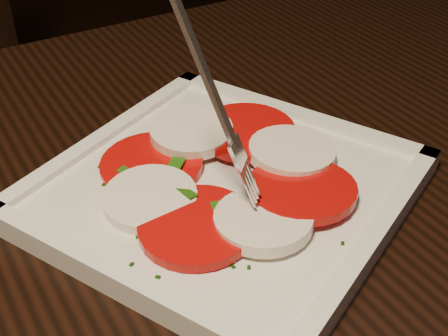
# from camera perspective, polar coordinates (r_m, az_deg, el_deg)

# --- Properties ---
(table) EXTENTS (1.25, 0.88, 0.75)m
(table) POSITION_cam_1_polar(r_m,az_deg,el_deg) (0.62, 8.84, -7.75)
(table) COLOR black
(table) RESTS_ON ground
(plate) EXTENTS (0.35, 0.35, 0.01)m
(plate) POSITION_cam_1_polar(r_m,az_deg,el_deg) (0.51, -0.00, -2.05)
(plate) COLOR white
(plate) RESTS_ON table
(caprese_salad) EXTENTS (0.22, 0.22, 0.02)m
(caprese_salad) POSITION_cam_1_polar(r_m,az_deg,el_deg) (0.50, -0.00, -0.59)
(caprese_salad) COLOR #C60407
(caprese_salad) RESTS_ON plate
(fork) EXTENTS (0.06, 0.07, 0.16)m
(fork) POSITION_cam_1_polar(r_m,az_deg,el_deg) (0.42, -1.91, 6.53)
(fork) COLOR white
(fork) RESTS_ON caprese_salad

